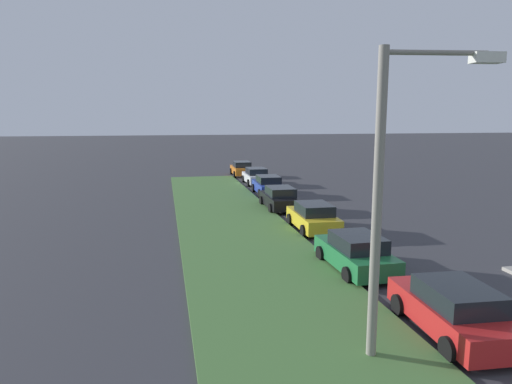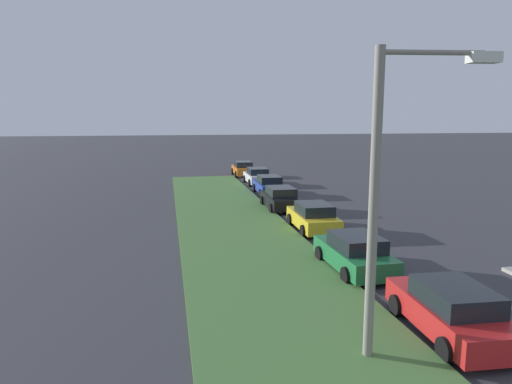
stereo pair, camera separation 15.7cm
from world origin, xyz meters
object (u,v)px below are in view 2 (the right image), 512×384
object	(u,v)px
parked_car_red	(451,310)
parked_car_green	(355,253)
parked_car_yellow	(313,217)
parked_car_blue	(269,185)
streetlight	(389,184)
parked_car_black	(280,198)
parked_car_orange	(243,169)
parked_car_white	(257,176)

from	to	relation	value
parked_car_red	parked_car_green	distance (m)	5.53
parked_car_yellow	parked_car_blue	size ratio (longest dim) A/B	1.00
parked_car_blue	parked_car_yellow	bearing A→B (deg)	-179.72
parked_car_blue	streetlight	size ratio (longest dim) A/B	0.58
parked_car_blue	parked_car_black	bearing A→B (deg)	175.99
parked_car_black	parked_car_orange	bearing A→B (deg)	-1.66
parked_car_green	parked_car_white	bearing A→B (deg)	-3.28
parked_car_green	parked_car_black	distance (m)	12.26
parked_car_yellow	parked_car_blue	distance (m)	11.55
parked_car_green	streetlight	world-z (taller)	streetlight
parked_car_white	parked_car_blue	bearing A→B (deg)	178.59
parked_car_black	streetlight	distance (m)	19.01
parked_car_white	parked_car_green	bearing A→B (deg)	178.32
parked_car_black	parked_car_white	size ratio (longest dim) A/B	1.00
parked_car_yellow	parked_car_white	size ratio (longest dim) A/B	1.01
parked_car_red	parked_car_black	xyz separation A→B (m)	(17.76, 0.35, 0.00)
parked_car_red	parked_car_yellow	size ratio (longest dim) A/B	1.01
parked_car_green	parked_car_blue	world-z (taller)	same
parked_car_white	streetlight	xyz separation A→B (m)	(-29.77, 2.74, 3.67)
parked_car_green	parked_car_blue	bearing A→B (deg)	-3.36
parked_car_red	parked_car_orange	xyz separation A→B (m)	(35.16, -0.08, 0.00)
parked_car_black	streetlight	size ratio (longest dim) A/B	0.57
parked_car_blue	parked_car_orange	world-z (taller)	same
parked_car_blue	streetlight	world-z (taller)	streetlight
parked_car_red	streetlight	world-z (taller)	streetlight
parked_car_red	parked_car_yellow	distance (m)	11.93
parked_car_blue	parked_car_white	world-z (taller)	same
parked_car_white	parked_car_orange	size ratio (longest dim) A/B	1.00
parked_car_green	parked_car_yellow	bearing A→B (deg)	-5.14
parked_car_orange	parked_car_green	bearing A→B (deg)	179.64
parked_car_blue	parked_car_orange	xyz separation A→B (m)	(11.68, 0.10, 0.00)
parked_car_yellow	parked_car_black	distance (m)	5.84
parked_car_yellow	parked_car_black	world-z (taller)	same
parked_car_white	streetlight	distance (m)	30.12
parked_car_orange	streetlight	xyz separation A→B (m)	(-35.94, 2.49, 3.67)
parked_car_yellow	parked_car_black	size ratio (longest dim) A/B	1.01
parked_car_white	parked_car_red	bearing A→B (deg)	179.57
parked_car_yellow	streetlight	size ratio (longest dim) A/B	0.58
parked_car_green	streetlight	size ratio (longest dim) A/B	0.58
parked_car_blue	parked_car_orange	bearing A→B (deg)	1.76
parked_car_white	parked_car_orange	bearing A→B (deg)	2.60
parked_car_red	parked_car_green	world-z (taller)	same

